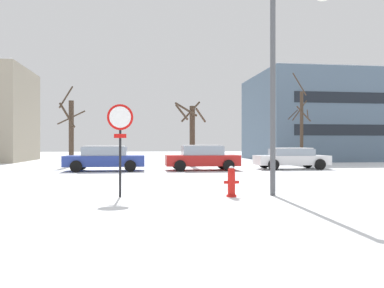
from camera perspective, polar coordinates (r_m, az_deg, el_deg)
The scene contains 12 objects.
ground_plane at distance 13.36m, azimuth -4.94°, elevation -6.64°, with size 120.00×120.00×0.00m, color white.
road_surface at distance 16.83m, azimuth -5.51°, elevation -5.23°, with size 80.00×9.00×0.00m.
stop_sign at distance 11.58m, azimuth -10.48°, elevation 1.77°, with size 0.76×0.20×2.71m.
fire_hydrant at distance 11.49m, azimuth 5.80°, elevation -5.46°, with size 0.44×0.30×0.90m.
street_lamp at distance 12.27m, azimuth 13.12°, elevation 10.96°, with size 1.87×0.36×6.41m.
parked_car_blue at distance 22.55m, azimuth -12.63°, elevation -2.02°, with size 4.45×2.04×1.43m.
parked_car_red at distance 22.56m, azimuth 1.49°, elevation -1.98°, with size 4.23×2.00×1.47m.
parked_car_white at distance 24.38m, azimuth 14.34°, elevation -1.99°, with size 4.38×2.00×1.29m.
tree_far_right at distance 29.01m, azimuth 15.74°, elevation 2.71°, with size 1.62×1.74×6.62m.
tree_far_mid at distance 26.03m, azimuth -0.06°, elevation 1.86°, with size 2.18×1.94×4.46m.
tree_far_left at distance 27.74m, azimuth -17.33°, elevation 1.95°, with size 1.91×1.90×5.57m.
building_far_right at distance 39.74m, azimuth 19.70°, elevation 3.66°, with size 14.80×10.77×8.06m.
Camera 1 is at (-0.63, -13.25, 1.57)m, focal length 36.41 mm.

